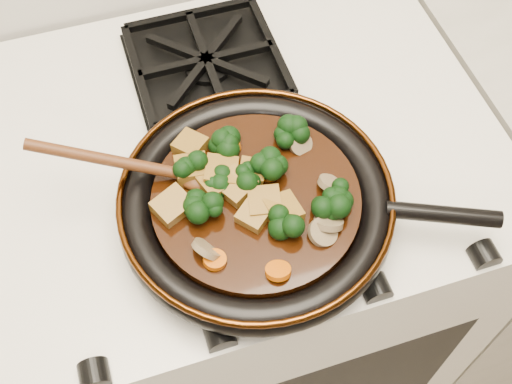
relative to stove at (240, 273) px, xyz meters
name	(u,v)px	position (x,y,z in m)	size (l,w,h in m)	color
stove	(240,273)	(0.00, 0.00, 0.00)	(0.76, 0.60, 0.90)	silver
burner_grate_front	(264,213)	(0.00, -0.14, 0.46)	(0.23, 0.23, 0.03)	black
burner_grate_back	(207,64)	(0.00, 0.14, 0.46)	(0.23, 0.23, 0.03)	black
skillet	(258,203)	(-0.01, -0.14, 0.49)	(0.46, 0.35, 0.05)	black
braising_sauce	(256,201)	(-0.01, -0.14, 0.50)	(0.26, 0.26, 0.02)	black
tofu_cube_0	(265,204)	(0.00, -0.16, 0.52)	(0.04, 0.04, 0.02)	brown
tofu_cube_1	(221,173)	(-0.04, -0.10, 0.52)	(0.04, 0.04, 0.02)	brown
tofu_cube_2	(283,212)	(0.01, -0.17, 0.52)	(0.04, 0.04, 0.02)	brown
tofu_cube_3	(236,187)	(-0.03, -0.12, 0.52)	(0.04, 0.04, 0.02)	brown
tofu_cube_4	(192,170)	(-0.08, -0.08, 0.52)	(0.04, 0.04, 0.02)	brown
tofu_cube_5	(215,185)	(-0.05, -0.11, 0.52)	(0.04, 0.04, 0.02)	brown
tofu_cube_6	(254,216)	(-0.02, -0.17, 0.52)	(0.03, 0.03, 0.02)	brown
tofu_cube_7	(252,172)	(-0.01, -0.11, 0.52)	(0.03, 0.03, 0.02)	brown
tofu_cube_8	(172,207)	(-0.11, -0.13, 0.52)	(0.04, 0.04, 0.02)	brown
tofu_cube_9	(191,146)	(-0.07, -0.04, 0.52)	(0.04, 0.04, 0.02)	brown
broccoli_floret_0	(248,180)	(-0.01, -0.12, 0.52)	(0.06, 0.06, 0.05)	black
broccoli_floret_1	(327,206)	(0.07, -0.19, 0.52)	(0.06, 0.06, 0.05)	black
broccoli_floret_2	(220,144)	(-0.03, -0.05, 0.52)	(0.06, 0.06, 0.05)	black
broccoli_floret_3	(291,224)	(0.02, -0.19, 0.52)	(0.06, 0.06, 0.05)	black
broccoli_floret_4	(202,208)	(-0.08, -0.14, 0.52)	(0.06, 0.06, 0.05)	black
broccoli_floret_5	(193,169)	(-0.08, -0.08, 0.52)	(0.06, 0.06, 0.05)	black
broccoli_floret_6	(219,184)	(-0.05, -0.11, 0.52)	(0.06, 0.06, 0.05)	black
broccoli_floret_7	(268,170)	(0.01, -0.11, 0.52)	(0.06, 0.06, 0.06)	black
broccoli_floret_8	(292,133)	(0.06, -0.06, 0.52)	(0.06, 0.06, 0.05)	black
broccoli_floret_9	(337,200)	(0.08, -0.18, 0.52)	(0.06, 0.06, 0.05)	black
carrot_coin_0	(278,271)	(-0.02, -0.25, 0.51)	(0.03, 0.03, 0.01)	#BE5005
carrot_coin_1	(231,147)	(-0.02, -0.06, 0.51)	(0.03, 0.03, 0.01)	#BE5005
carrot_coin_2	(269,172)	(0.02, -0.11, 0.51)	(0.03, 0.03, 0.01)	#BE5005
carrot_coin_3	(215,260)	(-0.08, -0.21, 0.51)	(0.03, 0.03, 0.01)	#BE5005
carrot_coin_4	(223,161)	(-0.04, -0.08, 0.51)	(0.03, 0.03, 0.01)	#BE5005
mushroom_slice_0	(328,223)	(0.06, -0.21, 0.52)	(0.04, 0.04, 0.01)	brown
mushroom_slice_1	(207,249)	(-0.09, -0.20, 0.52)	(0.04, 0.04, 0.01)	brown
mushroom_slice_2	(323,232)	(0.05, -0.22, 0.52)	(0.04, 0.04, 0.01)	brown
mushroom_slice_3	(332,184)	(0.09, -0.16, 0.52)	(0.04, 0.04, 0.01)	brown
mushroom_slice_4	(300,144)	(0.07, -0.08, 0.52)	(0.03, 0.03, 0.01)	brown
wooden_spoon	(155,169)	(-0.12, -0.07, 0.53)	(0.14, 0.07, 0.21)	#4B2510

